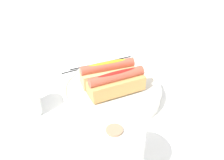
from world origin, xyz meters
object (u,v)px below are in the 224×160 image
paper_towel_roll (114,156)px  hotdog_front (108,73)px  napkin_box (220,94)px  chopstick_far (101,62)px  chopstick_near (93,65)px  hotdog_back (116,83)px  serving_bowl (112,91)px  water_glass (27,101)px

paper_towel_roll → hotdog_front: bearing=-100.8°
napkin_box → chopstick_far: (0.22, -0.33, -0.07)m
paper_towel_roll → napkin_box: napkin_box is taller
chopstick_near → hotdog_back: bearing=85.5°
chopstick_far → serving_bowl: bearing=77.5°
hotdog_front → paper_towel_roll: size_ratio=1.15×
water_glass → chopstick_near: 0.28m
paper_towel_roll → chopstick_near: bearing=-95.2°
hotdog_back → water_glass: hotdog_back is taller
hotdog_front → napkin_box: bearing=143.9°
serving_bowl → chopstick_far: serving_bowl is taller
hotdog_back → napkin_box: (-0.23, 0.12, 0.01)m
napkin_box → hotdog_back: bearing=-30.9°
chopstick_near → hotdog_front: bearing=84.0°
hotdog_back → water_glass: (0.23, -0.01, -0.03)m
hotdog_front → chopstick_near: bearing=-84.4°
napkin_box → chopstick_far: size_ratio=0.68×
hotdog_back → paper_towel_roll: bearing=74.2°
hotdog_front → chopstick_far: size_ratio=0.70×
paper_towel_roll → chopstick_far: 0.45m
water_glass → chopstick_near: size_ratio=0.41×
serving_bowl → napkin_box: (-0.23, 0.15, 0.05)m
hotdog_front → paper_towel_roll: (0.05, 0.28, -0.00)m
chopstick_near → water_glass: bearing=30.8°
hotdog_front → hotdog_back: size_ratio=0.98×
serving_bowl → paper_towel_roll: bearing=76.9°
hotdog_back → water_glass: 0.23m
hotdog_back → serving_bowl: bearing=-78.7°
chopstick_near → chopstick_far: same height
hotdog_front → water_glass: 0.23m
water_glass → chopstick_near: water_glass is taller
hotdog_back → hotdog_front: bearing=-78.7°
paper_towel_roll → chopstick_near: 0.44m
hotdog_front → water_glass: (0.22, 0.04, -0.03)m
water_glass → chopstick_far: bearing=-139.7°
hotdog_back → chopstick_near: bearing=-82.9°
water_glass → chopstick_near: (-0.21, -0.19, -0.04)m
serving_bowl → paper_towel_roll: size_ratio=2.04×
napkin_box → chopstick_far: bearing=-59.5°
hotdog_front → hotdog_back: same height
chopstick_far → napkin_box: bearing=114.2°
water_glass → napkin_box: (-0.46, 0.13, 0.04)m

